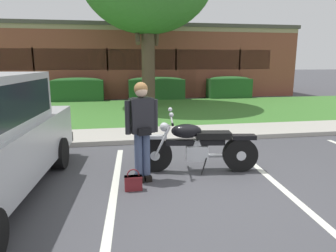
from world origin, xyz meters
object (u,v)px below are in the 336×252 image
at_px(hedge_center_right, 157,88).
at_px(hedge_right, 229,87).
at_px(motorcycle, 203,146).
at_px(handbag, 133,182).
at_px(brick_building, 109,61).
at_px(rider_person, 142,125).
at_px(hedge_center_left, 78,89).

xyz_separation_m(hedge_center_right, hedge_right, (4.10, 0.00, -0.00)).
bearing_deg(motorcycle, handbag, -153.40).
bearing_deg(hedge_center_right, brick_building, 111.04).
bearing_deg(handbag, hedge_right, 62.55).
xyz_separation_m(motorcycle, rider_person, (-1.15, -0.27, 0.51)).
xyz_separation_m(handbag, hedge_right, (6.08, 11.70, 0.51)).
bearing_deg(rider_person, hedge_right, 62.47).
relative_size(rider_person, hedge_center_left, 0.65).
bearing_deg(rider_person, handbag, -115.18).
relative_size(handbag, hedge_center_right, 0.12).
height_order(handbag, hedge_center_left, hedge_center_left).
bearing_deg(hedge_center_right, hedge_center_left, 180.00).
distance_m(handbag, hedge_right, 13.19).
bearing_deg(brick_building, rider_person, -87.56).
distance_m(motorcycle, hedge_center_left, 11.56).
relative_size(motorcycle, hedge_center_left, 0.85).
height_order(hedge_center_left, hedge_center_right, same).
bearing_deg(hedge_center_left, handbag, -79.70).
bearing_deg(rider_person, brick_building, 92.44).
height_order(rider_person, hedge_center_right, rider_person).
bearing_deg(hedge_center_right, motorcycle, -93.30).
bearing_deg(brick_building, handbag, -88.20).
xyz_separation_m(handbag, hedge_center_right, (1.98, 11.70, 0.51)).
bearing_deg(motorcycle, hedge_right, 66.75).
xyz_separation_m(handbag, brick_building, (-0.58, 18.33, 1.91)).
relative_size(rider_person, brick_building, 0.08).
xyz_separation_m(motorcycle, hedge_center_left, (-3.47, 11.03, 0.17)).
height_order(rider_person, hedge_center_left, rider_person).
xyz_separation_m(motorcycle, brick_building, (-1.92, 17.66, 1.58)).
bearing_deg(rider_person, hedge_center_left, 101.57).
distance_m(rider_person, hedge_center_left, 11.54).
bearing_deg(hedge_right, motorcycle, -113.25).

